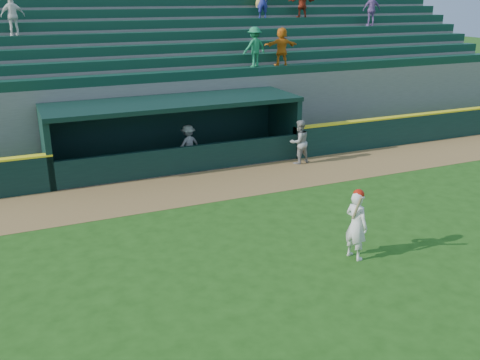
{
  "coord_description": "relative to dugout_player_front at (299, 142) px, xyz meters",
  "views": [
    {
      "loc": [
        -5.57,
        -11.16,
        6.16
      ],
      "look_at": [
        0.0,
        1.6,
        1.3
      ],
      "focal_mm": 40.0,
      "sensor_mm": 36.0,
      "label": 1
    }
  ],
  "objects": [
    {
      "name": "ground",
      "position": [
        -4.34,
        -5.92,
        -0.84
      ],
      "size": [
        120.0,
        120.0,
        0.0
      ],
      "primitive_type": "plane",
      "color": "#1E4A12",
      "rests_on": "ground"
    },
    {
      "name": "warning_track",
      "position": [
        -4.34,
        -1.02,
        -0.84
      ],
      "size": [
        40.0,
        3.0,
        0.01
      ],
      "primitive_type": "cube",
      "color": "olive",
      "rests_on": "ground"
    },
    {
      "name": "field_wall_right",
      "position": [
        7.91,
        0.63,
        -0.24
      ],
      "size": [
        15.5,
        0.3,
        1.2
      ],
      "primitive_type": "cube",
      "color": "black",
      "rests_on": "ground"
    },
    {
      "name": "wall_stripe_right",
      "position": [
        7.91,
        0.63,
        0.39
      ],
      "size": [
        15.5,
        0.32,
        0.06
      ],
      "primitive_type": "cube",
      "color": "yellow",
      "rests_on": "field_wall_right"
    },
    {
      "name": "dugout_player_front",
      "position": [
        0.0,
        0.0,
        0.0
      ],
      "size": [
        0.9,
        0.74,
        1.69
      ],
      "primitive_type": "imported",
      "rotation": [
        0.0,
        0.0,
        3.28
      ],
      "color": "#989893",
      "rests_on": "ground"
    },
    {
      "name": "dugout_player_inside",
      "position": [
        -3.88,
        1.65,
        -0.09
      ],
      "size": [
        1.08,
        0.78,
        1.51
      ],
      "primitive_type": "imported",
      "rotation": [
        0.0,
        0.0,
        3.39
      ],
      "color": "#ABABA6",
      "rests_on": "ground"
    },
    {
      "name": "dugout",
      "position": [
        -4.34,
        2.08,
        0.52
      ],
      "size": [
        9.4,
        2.8,
        2.46
      ],
      "color": "slate",
      "rests_on": "ground"
    },
    {
      "name": "stands",
      "position": [
        -4.31,
        6.65,
        1.55
      ],
      "size": [
        34.5,
        6.31,
        7.53
      ],
      "color": "slate",
      "rests_on": "ground"
    },
    {
      "name": "batter_at_plate",
      "position": [
        -2.6,
        -7.36,
        0.06
      ],
      "size": [
        0.57,
        0.83,
        1.81
      ],
      "color": "silver",
      "rests_on": "ground"
    }
  ]
}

